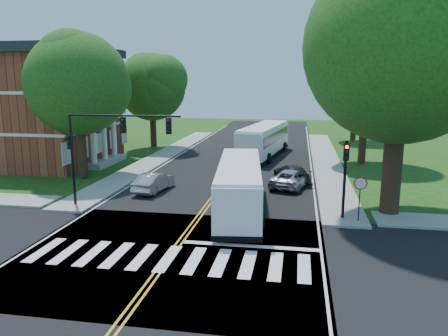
% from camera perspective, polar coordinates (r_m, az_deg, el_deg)
% --- Properties ---
extents(ground, '(140.00, 140.00, 0.00)m').
position_cam_1_polar(ground, '(20.52, -6.92, -11.13)').
color(ground, '#1C3F0F').
rests_on(ground, ground).
extents(road, '(14.00, 96.00, 0.01)m').
position_cam_1_polar(road, '(37.37, 0.97, -0.64)').
color(road, black).
rests_on(road, ground).
extents(cross_road, '(60.00, 12.00, 0.01)m').
position_cam_1_polar(cross_road, '(20.51, -6.92, -11.12)').
color(cross_road, black).
rests_on(cross_road, ground).
extents(center_line, '(0.36, 70.00, 0.01)m').
position_cam_1_polar(center_line, '(41.25, 1.82, 0.52)').
color(center_line, gold).
rests_on(center_line, road).
extents(edge_line_w, '(0.12, 70.00, 0.01)m').
position_cam_1_polar(edge_line_w, '(42.70, -7.25, 0.81)').
color(edge_line_w, silver).
rests_on(edge_line_w, road).
extents(edge_line_e, '(0.12, 70.00, 0.01)m').
position_cam_1_polar(edge_line_e, '(40.89, 11.30, 0.21)').
color(edge_line_e, silver).
rests_on(edge_line_e, road).
extents(crosswalk, '(12.60, 3.00, 0.01)m').
position_cam_1_polar(crosswalk, '(20.07, -7.34, -11.62)').
color(crosswalk, silver).
rests_on(crosswalk, road).
extents(stop_bar, '(6.60, 0.40, 0.01)m').
position_cam_1_polar(stop_bar, '(21.32, 3.54, -10.13)').
color(stop_bar, silver).
rests_on(stop_bar, road).
extents(sidewalk_nw, '(2.60, 40.00, 0.15)m').
position_cam_1_polar(sidewalk_nw, '(45.95, -7.96, 1.63)').
color(sidewalk_nw, gray).
rests_on(sidewalk_nw, ground).
extents(sidewalk_ne, '(2.60, 40.00, 0.15)m').
position_cam_1_polar(sidewalk_ne, '(43.89, 13.17, 0.97)').
color(sidewalk_ne, gray).
rests_on(sidewalk_ne, ground).
extents(tree_ne_big, '(10.80, 10.80, 14.91)m').
position_cam_1_polar(tree_ne_big, '(26.72, 22.19, 14.45)').
color(tree_ne_big, '#311D13').
rests_on(tree_ne_big, ground).
extents(tree_west_near, '(8.00, 8.00, 11.40)m').
position_cam_1_polar(tree_west_near, '(36.37, -18.55, 10.38)').
color(tree_west_near, '#311D13').
rests_on(tree_west_near, ground).
extents(tree_west_far, '(7.60, 7.60, 10.67)m').
position_cam_1_polar(tree_west_far, '(50.89, -9.40, 10.37)').
color(tree_west_far, '#311D13').
rests_on(tree_west_far, ground).
extents(tree_east_mid, '(8.40, 8.40, 11.93)m').
position_cam_1_polar(tree_east_mid, '(42.52, 18.12, 10.94)').
color(tree_east_mid, '#311D13').
rests_on(tree_east_mid, ground).
extents(tree_east_far, '(7.20, 7.20, 10.34)m').
position_cam_1_polar(tree_east_far, '(58.53, 16.83, 10.04)').
color(tree_east_far, '#311D13').
rests_on(tree_east_far, ground).
extents(brick_building, '(20.00, 13.00, 10.80)m').
position_cam_1_polar(brick_building, '(47.08, -26.27, 7.35)').
color(brick_building, maroon).
rests_on(brick_building, ground).
extents(signal_nw, '(7.15, 0.46, 5.66)m').
position_cam_1_polar(signal_nw, '(27.29, -15.12, 3.76)').
color(signal_nw, black).
rests_on(signal_nw, ground).
extents(signal_ne, '(0.30, 0.46, 4.40)m').
position_cam_1_polar(signal_ne, '(25.17, 15.55, -0.16)').
color(signal_ne, black).
rests_on(signal_ne, ground).
extents(stop_sign, '(0.76, 0.08, 2.53)m').
position_cam_1_polar(stop_sign, '(25.02, 17.36, -2.52)').
color(stop_sign, black).
rests_on(stop_sign, ground).
extents(bus_lead, '(3.81, 11.70, 2.97)m').
position_cam_1_polar(bus_lead, '(26.32, 2.02, -2.32)').
color(bus_lead, white).
rests_on(bus_lead, road).
extents(bus_follow, '(4.62, 12.80, 3.25)m').
position_cam_1_polar(bus_follow, '(45.33, 5.26, 3.67)').
color(bus_follow, white).
rests_on(bus_follow, road).
extents(hatchback, '(2.02, 4.33, 1.37)m').
position_cam_1_polar(hatchback, '(31.47, -9.14, -1.81)').
color(hatchback, '#A8ABAF').
rests_on(hatchback, road).
extents(suv, '(3.46, 5.15, 1.31)m').
position_cam_1_polar(suv, '(32.73, 8.81, -1.34)').
color(suv, silver).
rests_on(suv, road).
extents(dark_sedan, '(3.28, 4.92, 1.32)m').
position_cam_1_polar(dark_sedan, '(34.59, 8.82, -0.64)').
color(dark_sedan, black).
rests_on(dark_sedan, road).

